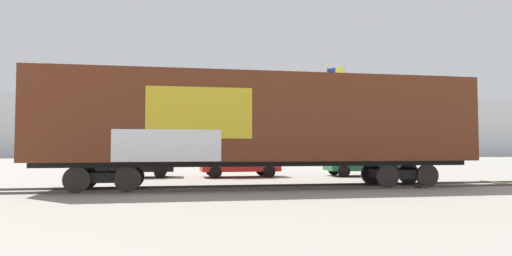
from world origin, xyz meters
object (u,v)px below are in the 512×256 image
at_px(parked_car_black, 132,161).
at_px(parked_car_green, 362,160).
at_px(freight_car, 261,121).
at_px(parked_car_red, 238,161).
at_px(flagpole, 330,102).

distance_m(parked_car_black, parked_car_green, 12.54).
bearing_deg(freight_car, parked_car_red, 92.17).
bearing_deg(parked_car_red, freight_car, -87.83).
bearing_deg(parked_car_green, parked_car_black, 177.60).
bearing_deg(freight_car, flagpole, 61.28).
height_order(parked_car_black, parked_car_green, parked_car_green).
xyz_separation_m(freight_car, parked_car_green, (6.68, 6.45, -1.75)).
xyz_separation_m(parked_car_black, parked_car_red, (5.60, -0.41, -0.01)).
distance_m(freight_car, parked_car_red, 6.81).
distance_m(parked_car_red, parked_car_green, 6.93).
bearing_deg(freight_car, parked_car_green, 44.01).
xyz_separation_m(flagpole, parked_car_black, (-12.61, -5.35, -3.88)).
relative_size(freight_car, parked_car_black, 3.93).
bearing_deg(parked_car_green, freight_car, -135.99).
height_order(flagpole, parked_car_red, flagpole).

